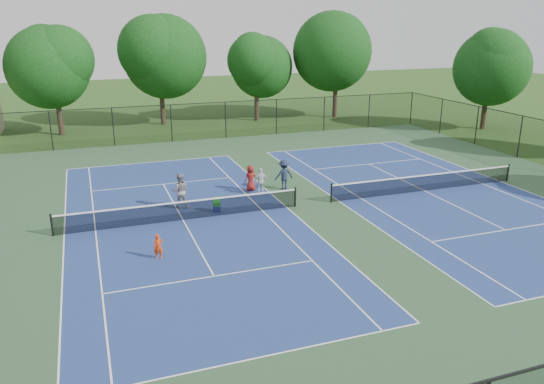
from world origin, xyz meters
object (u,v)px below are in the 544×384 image
object	(u,v)px
tree_back_b	(159,53)
bystander_b	(284,175)
child_player	(158,247)
ball_crate	(217,209)
bystander_c	(251,178)
tree_back_c	(256,63)
tree_back_d	(337,48)
ball_hopper	(217,202)
tree_back_a	(53,63)
instructor	(180,191)
bystander_a	(261,181)
tree_side_e	(490,63)

from	to	relation	value
tree_back_b	bystander_b	size ratio (longest dim) A/B	5.70
child_player	ball_crate	size ratio (longest dim) A/B	3.14
bystander_c	ball_crate	xyz separation A→B (m)	(-2.72, -2.81, -0.59)
tree_back_b	tree_back_c	bearing A→B (deg)	-6.34
tree_back_d	bystander_c	world-z (taller)	tree_back_d
tree_back_d	ball_crate	size ratio (longest dim) A/B	30.31
child_player	ball_crate	bearing A→B (deg)	56.28
tree_back_d	ball_hopper	distance (m)	30.25
tree_back_a	child_player	size ratio (longest dim) A/B	8.54
ball_crate	tree_back_a	bearing A→B (deg)	108.59
instructor	bystander_c	distance (m)	4.62
bystander_a	tree_back_b	bearing A→B (deg)	-87.24
tree_back_a	ball_crate	distance (m)	25.36
tree_back_d	bystander_c	distance (m)	26.41
tree_back_d	ball_hopper	bearing A→B (deg)	-127.80
tree_back_d	tree_side_e	world-z (taller)	tree_back_d
tree_back_b	bystander_a	xyz separation A→B (m)	(1.89, -23.45, -5.82)
tree_side_e	bystander_b	xyz separation A→B (m)	(-23.53, -10.95, -4.93)
child_player	ball_hopper	world-z (taller)	child_player
tree_back_b	tree_side_e	bearing A→B (deg)	-23.96
bystander_a	tree_back_d	bearing A→B (deg)	-127.01
instructor	ball_hopper	size ratio (longest dim) A/B	4.34
bystander_a	ball_crate	bearing A→B (deg)	30.60
tree_back_d	bystander_b	world-z (taller)	tree_back_d
ball_hopper	tree_back_c	bearing A→B (deg)	67.43
tree_side_e	bystander_b	bearing A→B (deg)	-155.04
ball_crate	ball_hopper	bearing A→B (deg)	0.00
bystander_b	ball_hopper	distance (m)	5.22
bystander_c	ball_crate	distance (m)	3.96
tree_side_e	instructor	bearing A→B (deg)	-157.79
bystander_b	bystander_c	world-z (taller)	bystander_b
bystander_a	bystander_b	distance (m)	1.66
tree_back_c	tree_back_d	distance (m)	8.17
tree_side_e	ball_crate	xyz separation A→B (m)	(-28.14, -13.38, -5.65)
child_player	bystander_b	bearing A→B (deg)	44.81
instructor	ball_crate	world-z (taller)	instructor
tree_back_c	child_player	distance (m)	32.53
bystander_b	ball_crate	xyz separation A→B (m)	(-4.61, -2.43, -0.72)
child_player	bystander_b	xyz separation A→B (m)	(8.23, 7.11, 0.34)
tree_back_b	child_player	distance (m)	31.03
bystander_a	ball_crate	xyz separation A→B (m)	(-3.03, -1.93, -0.62)
instructor	ball_hopper	xyz separation A→B (m)	(1.63, -1.23, -0.40)
tree_back_c	ball_crate	distance (m)	26.93
child_player	bystander_c	world-z (taller)	bystander_c
tree_back_a	tree_back_b	xyz separation A→B (m)	(9.00, 2.00, 0.56)
tree_back_a	ball_crate	xyz separation A→B (m)	(7.86, -23.38, -5.88)
tree_back_a	tree_back_c	world-z (taller)	tree_back_a
bystander_b	tree_back_a	bearing A→B (deg)	-63.34
tree_back_a	tree_back_b	distance (m)	9.24
tree_back_c	tree_side_e	size ratio (longest dim) A/B	0.95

